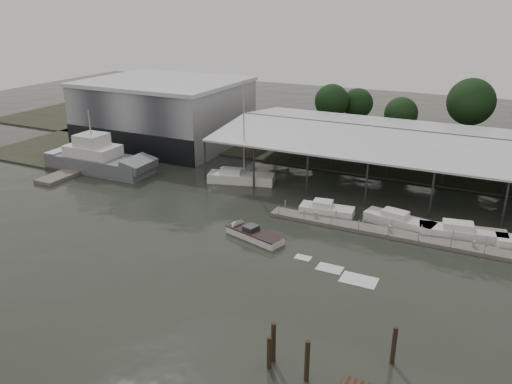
% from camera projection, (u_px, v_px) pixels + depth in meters
% --- Properties ---
extents(ground, '(200.00, 200.00, 0.00)m').
position_uv_depth(ground, '(222.00, 248.00, 48.59)').
color(ground, '#262B23').
rests_on(ground, ground).
extents(land_strip_far, '(140.00, 30.00, 0.30)m').
position_uv_depth(land_strip_far, '(346.00, 144.00, 83.80)').
color(land_strip_far, '#333729').
rests_on(land_strip_far, ground).
extents(land_strip_west, '(20.00, 40.00, 0.30)m').
position_uv_depth(land_strip_west, '(112.00, 134.00, 90.17)').
color(land_strip_west, '#333729').
rests_on(land_strip_west, ground).
extents(storage_warehouse, '(24.50, 20.50, 10.50)m').
position_uv_depth(storage_warehouse, '(165.00, 111.00, 83.34)').
color(storage_warehouse, '#909499').
rests_on(storage_warehouse, ground).
extents(covered_boat_shed, '(58.24, 24.00, 6.96)m').
position_uv_depth(covered_boat_shed, '(448.00, 140.00, 62.92)').
color(covered_boat_shed, silver).
rests_on(covered_boat_shed, ground).
extents(trawler_dock, '(3.00, 18.00, 0.50)m').
position_uv_depth(trawler_dock, '(91.00, 165.00, 72.58)').
color(trawler_dock, slate).
rests_on(trawler_dock, ground).
extents(floating_dock, '(28.00, 2.00, 1.40)m').
position_uv_depth(floating_dock, '(399.00, 235.00, 50.75)').
color(floating_dock, slate).
rests_on(floating_dock, ground).
extents(grey_trawler, '(16.42, 5.47, 8.84)m').
position_uv_depth(grey_trawler, '(100.00, 160.00, 70.26)').
color(grey_trawler, slate).
rests_on(grey_trawler, ground).
extents(white_sailboat, '(9.07, 4.86, 13.60)m').
position_uv_depth(white_sailboat, '(240.00, 178.00, 65.97)').
color(white_sailboat, white).
rests_on(white_sailboat, ground).
extents(speedboat_underway, '(17.60, 6.63, 2.00)m').
position_uv_depth(speedboat_underway, '(250.00, 233.00, 50.72)').
color(speedboat_underway, white).
rests_on(speedboat_underway, ground).
extents(moored_cruiser_0, '(6.16, 2.82, 1.70)m').
position_uv_depth(moored_cruiser_0, '(326.00, 210.00, 55.80)').
color(moored_cruiser_0, white).
rests_on(moored_cruiser_0, ground).
extents(moored_cruiser_1, '(7.73, 3.69, 1.70)m').
position_uv_depth(moored_cruiser_1, '(399.00, 221.00, 53.10)').
color(moored_cruiser_1, white).
rests_on(moored_cruiser_1, ground).
extents(moored_cruiser_2, '(8.61, 3.50, 1.70)m').
position_uv_depth(moored_cruiser_2, '(461.00, 232.00, 50.35)').
color(moored_cruiser_2, white).
rests_on(moored_cruiser_2, ground).
extents(mooring_pilings, '(7.49, 8.93, 3.58)m').
position_uv_depth(mooring_pilings, '(301.00, 371.00, 30.78)').
color(mooring_pilings, '#302318').
rests_on(mooring_pilings, ground).
extents(horizon_tree_line, '(64.90, 10.83, 11.26)m').
position_uv_depth(horizon_tree_line, '(509.00, 113.00, 76.80)').
color(horizon_tree_line, black).
rests_on(horizon_tree_line, ground).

